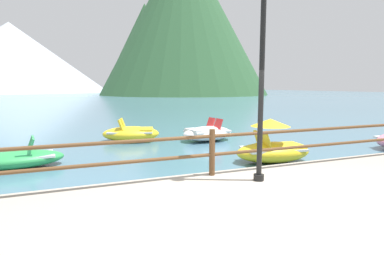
{
  "coord_description": "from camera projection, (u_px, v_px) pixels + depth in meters",
  "views": [
    {
      "loc": [
        -2.73,
        -4.18,
        2.22
      ],
      "look_at": [
        0.94,
        5.0,
        0.9
      ],
      "focal_mm": 29.79,
      "sensor_mm": 36.0,
      "label": 1
    }
  ],
  "objects": [
    {
      "name": "ground_plane",
      "position": [
        87.0,
        103.0,
        41.97
      ],
      "size": [
        200.0,
        200.0,
        0.0
      ],
      "primitive_type": "plane",
      "color": "#477084"
    },
    {
      "name": "dock_railing",
      "position": [
        212.0,
        147.0,
        6.44
      ],
      "size": [
        23.92,
        0.12,
        0.95
      ],
      "color": "brown",
      "rests_on": "promenade_dock"
    },
    {
      "name": "lamp_post",
      "position": [
        263.0,
        35.0,
        5.79
      ],
      "size": [
        0.28,
        0.28,
        4.57
      ],
      "color": "black",
      "rests_on": "promenade_dock"
    },
    {
      "name": "pedal_boat_0",
      "position": [
        16.0,
        159.0,
        8.59
      ],
      "size": [
        2.51,
        1.37,
        0.82
      ],
      "color": "green",
      "rests_on": "ground"
    },
    {
      "name": "pedal_boat_3",
      "position": [
        207.0,
        133.0,
        12.87
      ],
      "size": [
        2.34,
        1.65,
        0.9
      ],
      "color": "white",
      "rests_on": "ground"
    },
    {
      "name": "pedal_boat_4",
      "position": [
        131.0,
        133.0,
        12.79
      ],
      "size": [
        2.55,
        1.97,
        0.91
      ],
      "color": "yellow",
      "rests_on": "ground"
    },
    {
      "name": "pedal_boat_5",
      "position": [
        273.0,
        148.0,
        9.26
      ],
      "size": [
        2.37,
        1.5,
        1.28
      ],
      "color": "yellow",
      "rests_on": "ground"
    },
    {
      "name": "cliff_headland",
      "position": [
        177.0,
        22.0,
        78.32
      ],
      "size": [
        41.27,
        41.27,
        37.86
      ],
      "color": "#2D5633",
      "rests_on": "ground"
    },
    {
      "name": "distant_peak",
      "position": [
        11.0,
        58.0,
        104.53
      ],
      "size": [
        61.89,
        61.89,
        22.73
      ],
      "primitive_type": "cone",
      "color": "#A8B2C1",
      "rests_on": "ground"
    }
  ]
}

